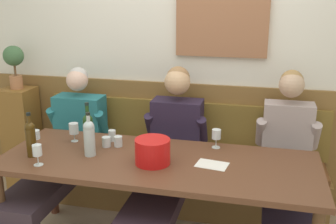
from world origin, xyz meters
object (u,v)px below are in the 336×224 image
at_px(wall_bench, 178,178).
at_px(ice_bucket, 153,151).
at_px(potted_plant, 14,61).
at_px(dining_table, 158,170).
at_px(wine_glass_left_end, 74,129).
at_px(water_tumbler_left, 106,142).
at_px(water_tumbler_center, 112,136).
at_px(person_center_left_seat, 287,171).
at_px(person_right_seat, 168,158).
at_px(water_tumbler_right, 118,141).
at_px(wine_glass_mid_right, 35,136).
at_px(wine_glass_near_bucket, 216,135).
at_px(person_left_seat, 62,152).
at_px(wine_bottle_amber_mid, 89,137).
at_px(wine_bottle_green_tall, 88,130).
at_px(wine_bottle_clear_water, 31,138).
at_px(wine_glass_by_bottle, 37,151).

bearing_deg(wall_bench, ice_bucket, -91.15).
bearing_deg(potted_plant, dining_table, -25.42).
bearing_deg(wine_glass_left_end, water_tumbler_left, -8.75).
relative_size(ice_bucket, water_tumbler_center, 2.73).
height_order(wall_bench, ice_bucket, wall_bench).
xyz_separation_m(water_tumbler_center, water_tumbler_left, (0.00, -0.12, -0.01)).
distance_m(wall_bench, person_center_left_seat, 1.03).
distance_m(person_right_seat, water_tumbler_right, 0.42).
xyz_separation_m(dining_table, wine_glass_mid_right, (-0.94, 0.00, 0.18)).
relative_size(wall_bench, ice_bucket, 10.49).
height_order(person_right_seat, person_center_left_seat, person_center_left_seat).
distance_m(wine_glass_near_bucket, potted_plant, 2.01).
bearing_deg(potted_plant, ice_bucket, -27.61).
bearing_deg(person_right_seat, water_tumbler_center, -169.83).
relative_size(person_left_seat, wine_glass_near_bucket, 8.99).
bearing_deg(wine_bottle_amber_mid, wine_bottle_green_tall, 117.28).
xyz_separation_m(wine_glass_near_bucket, potted_plant, (-1.92, 0.42, 0.41)).
height_order(wall_bench, wine_bottle_clear_water, wine_bottle_clear_water).
height_order(person_right_seat, wine_glass_near_bucket, person_right_seat).
bearing_deg(wine_bottle_amber_mid, dining_table, 4.46).
height_order(wall_bench, wine_glass_near_bucket, wall_bench).
height_order(water_tumbler_center, potted_plant, potted_plant).
bearing_deg(wine_bottle_clear_water, wine_glass_left_end, 64.94).
relative_size(dining_table, person_left_seat, 1.72).
xyz_separation_m(wine_glass_by_bottle, wine_glass_near_bucket, (1.12, 0.59, -0.00)).
bearing_deg(person_left_seat, wine_bottle_green_tall, -34.04).
xyz_separation_m(wall_bench, person_left_seat, (-0.91, -0.39, 0.31)).
relative_size(wine_bottle_clear_water, wine_glass_left_end, 2.18).
distance_m(wine_glass_left_end, water_tumbler_center, 0.30).
bearing_deg(wine_bottle_green_tall, potted_plant, 146.69).
distance_m(wine_bottle_amber_mid, wine_glass_left_end, 0.33).
xyz_separation_m(wine_glass_left_end, wine_glass_mid_right, (-0.22, -0.19, -0.01)).
height_order(wine_glass_near_bucket, water_tumbler_left, wine_glass_near_bucket).
distance_m(person_center_left_seat, water_tumbler_left, 1.35).
distance_m(person_center_left_seat, potted_plant, 2.57).
relative_size(dining_table, wine_bottle_green_tall, 6.23).
distance_m(wine_glass_mid_right, potted_plant, 1.05).
distance_m(dining_table, wine_bottle_clear_water, 0.92).
relative_size(wall_bench, wine_bottle_amber_mid, 7.86).
bearing_deg(person_right_seat, wine_glass_left_end, -167.80).
relative_size(wine_glass_near_bucket, water_tumbler_right, 1.81).
height_order(dining_table, wine_bottle_green_tall, wine_bottle_green_tall).
xyz_separation_m(person_left_seat, wine_glass_mid_right, (-0.03, -0.32, 0.26)).
height_order(person_left_seat, ice_bucket, person_left_seat).
distance_m(dining_table, wine_glass_mid_right, 0.95).
relative_size(person_left_seat, wine_glass_left_end, 8.70).
distance_m(wine_glass_by_bottle, water_tumbler_right, 0.61).
height_order(wine_glass_mid_right, wine_glass_near_bucket, wine_glass_near_bucket).
height_order(wine_glass_near_bucket, potted_plant, potted_plant).
distance_m(wine_bottle_clear_water, water_tumbler_left, 0.54).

